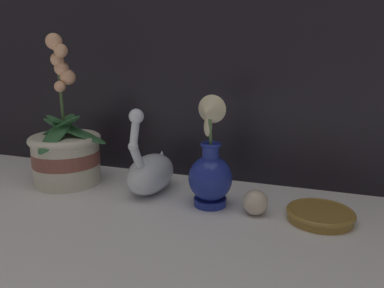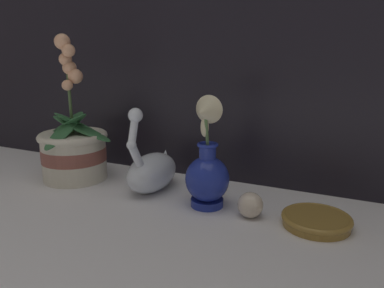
% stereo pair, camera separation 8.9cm
% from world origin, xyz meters
% --- Properties ---
extents(ground_plane, '(2.80, 2.80, 0.00)m').
position_xyz_m(ground_plane, '(0.00, 0.00, 0.00)').
color(ground_plane, white).
extents(orchid_potted_plant, '(0.25, 0.23, 0.38)m').
position_xyz_m(orchid_potted_plant, '(-0.33, 0.10, 0.09)').
color(orchid_potted_plant, beige).
rests_on(orchid_potted_plant, ground_plane).
extents(swan_figurine, '(0.10, 0.19, 0.22)m').
position_xyz_m(swan_figurine, '(-0.09, 0.11, 0.05)').
color(swan_figurine, silver).
rests_on(swan_figurine, ground_plane).
extents(blue_vase, '(0.10, 0.10, 0.25)m').
position_xyz_m(blue_vase, '(0.07, 0.08, 0.09)').
color(blue_vase, navy).
rests_on(blue_vase, ground_plane).
extents(glass_sphere, '(0.05, 0.05, 0.05)m').
position_xyz_m(glass_sphere, '(0.18, 0.06, 0.03)').
color(glass_sphere, beige).
rests_on(glass_sphere, ground_plane).
extents(amber_dish, '(0.14, 0.14, 0.02)m').
position_xyz_m(amber_dish, '(0.31, 0.08, 0.01)').
color(amber_dish, olive).
rests_on(amber_dish, ground_plane).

